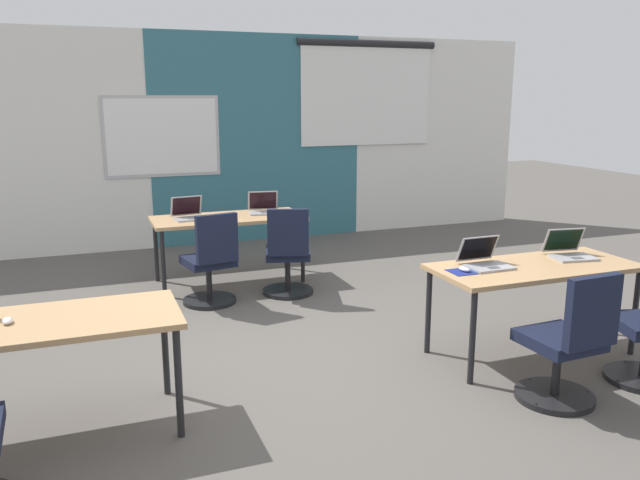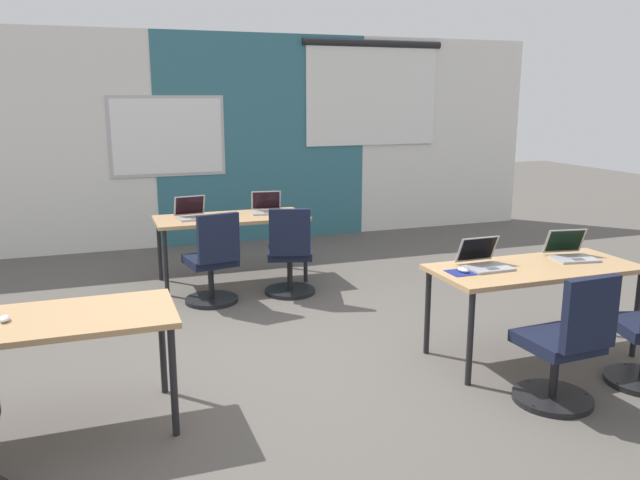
{
  "view_description": "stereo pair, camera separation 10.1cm",
  "coord_description": "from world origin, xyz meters",
  "px_view_note": "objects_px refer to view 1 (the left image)",
  "views": [
    {
      "loc": [
        -1.46,
        -4.43,
        1.98
      ],
      "look_at": [
        0.38,
        0.44,
        0.81
      ],
      "focal_mm": 35.84,
      "sensor_mm": 36.0,
      "label": 1
    },
    {
      "loc": [
        -1.37,
        -4.46,
        1.98
      ],
      "look_at": [
        0.38,
        0.44,
        0.81
      ],
      "focal_mm": 35.84,
      "sensor_mm": 36.0,
      "label": 2
    }
  ],
  "objects_px": {
    "laptop_near_right_end": "(570,251)",
    "laptop_far_right": "(264,208)",
    "mouse_near_right_inner": "(464,269)",
    "desk_near_right": "(534,273)",
    "mouse_near_left_end": "(7,321)",
    "chair_far_left": "(211,267)",
    "chair_far_right": "(288,259)",
    "mouse_far_left": "(214,216)",
    "mouse_far_right": "(285,211)",
    "desk_far_center": "(228,222)",
    "desk_near_left": "(38,331)",
    "chair_near_right_inner": "(567,350)",
    "laptop_far_left": "(189,214)",
    "laptop_near_right_inner": "(485,260)"
  },
  "relations": [
    {
      "from": "mouse_near_right_inner",
      "to": "laptop_far_right",
      "type": "height_order",
      "value": "laptop_far_right"
    },
    {
      "from": "mouse_far_right",
      "to": "chair_far_right",
      "type": "distance_m",
      "value": 0.81
    },
    {
      "from": "mouse_far_left",
      "to": "mouse_far_right",
      "type": "relative_size",
      "value": 1.07
    },
    {
      "from": "desk_near_left",
      "to": "mouse_near_left_end",
      "type": "distance_m",
      "value": 0.17
    },
    {
      "from": "chair_far_right",
      "to": "mouse_far_right",
      "type": "bearing_deg",
      "value": -89.3
    },
    {
      "from": "mouse_far_right",
      "to": "mouse_near_right_inner",
      "type": "bearing_deg",
      "value": -79.87
    },
    {
      "from": "laptop_near_right_end",
      "to": "laptop_far_right",
      "type": "distance_m",
      "value": 3.29
    },
    {
      "from": "chair_far_left",
      "to": "laptop_far_right",
      "type": "height_order",
      "value": "laptop_far_right"
    },
    {
      "from": "laptop_near_right_end",
      "to": "chair_near_right_inner",
      "type": "relative_size",
      "value": 0.41
    },
    {
      "from": "laptop_far_left",
      "to": "chair_far_right",
      "type": "height_order",
      "value": "laptop_far_left"
    },
    {
      "from": "desk_near_right",
      "to": "mouse_near_left_end",
      "type": "distance_m",
      "value": 3.66
    },
    {
      "from": "laptop_near_right_inner",
      "to": "mouse_near_right_inner",
      "type": "distance_m",
      "value": 0.24
    },
    {
      "from": "mouse_near_right_inner",
      "to": "chair_far_left",
      "type": "distance_m",
      "value": 2.56
    },
    {
      "from": "laptop_far_left",
      "to": "mouse_far_left",
      "type": "height_order",
      "value": "laptop_far_left"
    },
    {
      "from": "mouse_far_right",
      "to": "laptop_far_left",
      "type": "bearing_deg",
      "value": 178.69
    },
    {
      "from": "chair_near_right_inner",
      "to": "chair_far_right",
      "type": "xyz_separation_m",
      "value": [
        -0.97,
        2.88,
        0.0
      ]
    },
    {
      "from": "desk_near_left",
      "to": "mouse_far_left",
      "type": "relative_size",
      "value": 14.33
    },
    {
      "from": "laptop_near_right_inner",
      "to": "chair_far_left",
      "type": "xyz_separation_m",
      "value": [
        -1.7,
        1.99,
        -0.39
      ]
    },
    {
      "from": "chair_far_left",
      "to": "chair_far_right",
      "type": "distance_m",
      "value": 0.78
    },
    {
      "from": "mouse_near_right_inner",
      "to": "chair_far_right",
      "type": "relative_size",
      "value": 0.12
    },
    {
      "from": "laptop_far_left",
      "to": "chair_far_right",
      "type": "relative_size",
      "value": 0.4
    },
    {
      "from": "laptop_near_right_end",
      "to": "mouse_far_left",
      "type": "relative_size",
      "value": 3.37
    },
    {
      "from": "laptop_near_right_inner",
      "to": "chair_near_right_inner",
      "type": "relative_size",
      "value": 0.36
    },
    {
      "from": "desk_near_left",
      "to": "mouse_near_right_inner",
      "type": "distance_m",
      "value": 2.89
    },
    {
      "from": "desk_near_right",
      "to": "laptop_near_right_end",
      "type": "distance_m",
      "value": 0.45
    },
    {
      "from": "desk_near_left",
      "to": "laptop_far_right",
      "type": "xyz_separation_m",
      "value": [
        2.17,
        2.88,
        0.11
      ]
    },
    {
      "from": "laptop_near_right_end",
      "to": "laptop_near_right_inner",
      "type": "relative_size",
      "value": 1.12
    },
    {
      "from": "desk_far_center",
      "to": "mouse_near_right_inner",
      "type": "distance_m",
      "value": 3.0
    },
    {
      "from": "chair_near_right_inner",
      "to": "laptop_far_right",
      "type": "height_order",
      "value": "laptop_far_right"
    },
    {
      "from": "mouse_near_right_inner",
      "to": "mouse_far_right",
      "type": "xyz_separation_m",
      "value": [
        -0.5,
        2.78,
        0.0
      ]
    },
    {
      "from": "mouse_far_left",
      "to": "desk_far_center",
      "type": "bearing_deg",
      "value": -2.89
    },
    {
      "from": "desk_near_left",
      "to": "laptop_far_right",
      "type": "relative_size",
      "value": 4.28
    },
    {
      "from": "desk_near_left",
      "to": "desk_far_center",
      "type": "xyz_separation_m",
      "value": [
        1.75,
        2.8,
        0.0
      ]
    },
    {
      "from": "chair_far_left",
      "to": "chair_far_right",
      "type": "relative_size",
      "value": 1.0
    },
    {
      "from": "mouse_near_left_end",
      "to": "mouse_far_right",
      "type": "bearing_deg",
      "value": 47.67
    },
    {
      "from": "chair_far_right",
      "to": "laptop_near_right_end",
      "type": "bearing_deg",
      "value": 147.06
    },
    {
      "from": "mouse_far_left",
      "to": "desk_near_right",
      "type": "bearing_deg",
      "value": -55.97
    },
    {
      "from": "chair_near_right_inner",
      "to": "mouse_near_left_end",
      "type": "height_order",
      "value": "chair_near_right_inner"
    },
    {
      "from": "laptop_near_right_end",
      "to": "laptop_far_left",
      "type": "bearing_deg",
      "value": 142.46
    },
    {
      "from": "laptop_near_right_end",
      "to": "chair_near_right_inner",
      "type": "xyz_separation_m",
      "value": [
        -0.76,
        -0.88,
        -0.39
      ]
    },
    {
      "from": "mouse_far_left",
      "to": "chair_far_right",
      "type": "xyz_separation_m",
      "value": [
        0.59,
        -0.7,
        -0.36
      ]
    },
    {
      "from": "mouse_near_left_end",
      "to": "mouse_far_left",
      "type": "xyz_separation_m",
      "value": [
        1.76,
        2.79,
        0.0
      ]
    },
    {
      "from": "desk_far_center",
      "to": "desk_near_left",
      "type": "bearing_deg",
      "value": -122.01
    },
    {
      "from": "chair_near_right_inner",
      "to": "chair_far_right",
      "type": "relative_size",
      "value": 1.0
    },
    {
      "from": "chair_far_right",
      "to": "chair_far_left",
      "type": "bearing_deg",
      "value": 17.81
    },
    {
      "from": "laptop_near_right_end",
      "to": "mouse_far_right",
      "type": "bearing_deg",
      "value": 128.63
    },
    {
      "from": "mouse_near_left_end",
      "to": "laptop_far_right",
      "type": "relative_size",
      "value": 0.27
    },
    {
      "from": "laptop_near_right_end",
      "to": "chair_far_left",
      "type": "distance_m",
      "value": 3.22
    },
    {
      "from": "mouse_near_right_inner",
      "to": "mouse_far_left",
      "type": "bearing_deg",
      "value": 114.69
    },
    {
      "from": "desk_near_right",
      "to": "mouse_near_left_end",
      "type": "height_order",
      "value": "mouse_near_left_end"
    }
  ]
}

